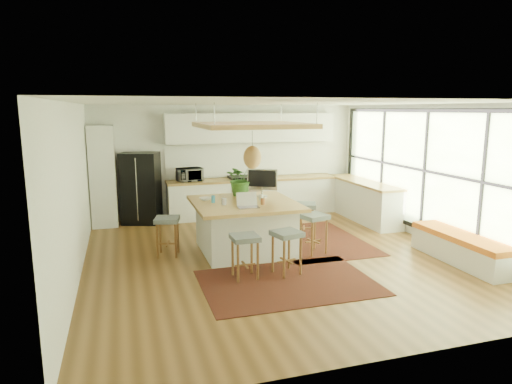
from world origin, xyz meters
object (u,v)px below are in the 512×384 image
object	(u,v)px
stool_left_side	(168,236)
stool_right_back	(304,222)
island_plant	(241,182)
laptop	(248,201)
monitor	(262,184)
island	(244,226)
stool_near_right	(287,252)
stool_near_left	(245,256)
stool_right_front	(313,234)
fridge	(141,183)
microwave	(190,173)

from	to	relation	value
stool_left_side	stool_right_back	bearing A→B (deg)	5.11
stool_right_back	island_plant	size ratio (longest dim) A/B	1.08
laptop	monitor	xyz separation A→B (m)	(0.52, 0.84, 0.14)
island	stool_right_back	bearing A→B (deg)	15.85
stool_near_right	monitor	world-z (taller)	monitor
stool_near_left	laptop	xyz separation A→B (m)	(0.29, 0.84, 0.70)
island	monitor	bearing A→B (deg)	37.86
stool_right_back	monitor	xyz separation A→B (m)	(-0.91, -0.03, 0.83)
stool_right_back	stool_left_side	world-z (taller)	stool_right_back
stool_near_left	laptop	distance (m)	1.13
stool_near_right	stool_right_back	world-z (taller)	stool_right_back
stool_left_side	stool_near_left	bearing A→B (deg)	-55.02
laptop	stool_near_left	bearing A→B (deg)	-106.86
island_plant	stool_near_left	bearing A→B (deg)	-103.43
laptop	island	bearing A→B (deg)	84.85
stool_right_back	laptop	xyz separation A→B (m)	(-1.42, -0.88, 0.70)
island_plant	stool_right_front	bearing A→B (deg)	-46.19
stool_right_front	stool_right_back	xyz separation A→B (m)	(0.20, 0.89, 0.00)
stool_near_left	stool_left_side	size ratio (longest dim) A/B	0.99
stool_near_left	laptop	world-z (taller)	laptop
stool_right_back	fridge	bearing A→B (deg)	142.88
fridge	monitor	distance (m)	3.21
microwave	stool_right_front	bearing A→B (deg)	-73.94
stool_right_front	stool_left_side	world-z (taller)	stool_right_front
laptop	island_plant	distance (m)	1.12
stool_right_front	laptop	bearing A→B (deg)	179.45
stool_right_front	island_plant	bearing A→B (deg)	133.81
stool_right_front	stool_left_side	xyz separation A→B (m)	(-2.55, 0.64, 0.00)
stool_right_back	laptop	distance (m)	1.81
fridge	stool_right_back	bearing A→B (deg)	-18.61
stool_right_back	monitor	bearing A→B (deg)	-177.84
stool_near_right	microwave	bearing A→B (deg)	102.78
stool_right_front	island_plant	xyz separation A→B (m)	(-1.06, 1.11, 0.84)
fridge	monitor	xyz separation A→B (m)	(2.17, -2.36, 0.26)
stool_right_front	stool_left_side	distance (m)	2.63
fridge	stool_near_left	size ratio (longest dim) A/B	2.35
stool_left_side	laptop	distance (m)	1.62
stool_near_right	monitor	distance (m)	1.89
island	monitor	world-z (taller)	monitor
monitor	microwave	xyz separation A→B (m)	(-1.04, 2.34, -0.08)
stool_right_back	microwave	world-z (taller)	microwave
monitor	microwave	world-z (taller)	monitor
island	stool_right_front	distance (m)	1.27
stool_near_left	stool_left_side	world-z (taller)	stool_left_side
island_plant	stool_right_back	bearing A→B (deg)	-9.78
stool_near_left	stool_left_side	distance (m)	1.80
fridge	stool_near_left	xyz separation A→B (m)	(1.35, -4.04, -0.57)
fridge	stool_right_front	size ratio (longest dim) A/B	2.23
stool_right_back	laptop	bearing A→B (deg)	-148.35
island	stool_near_right	xyz separation A→B (m)	(0.32, -1.34, -0.11)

